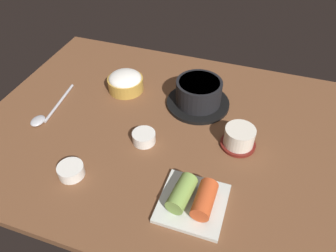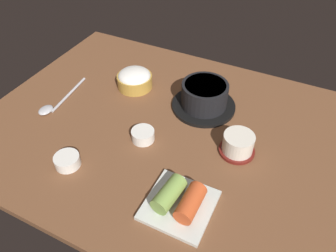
# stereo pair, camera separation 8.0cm
# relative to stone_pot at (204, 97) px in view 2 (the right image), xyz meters

# --- Properties ---
(dining_table) EXTENTS (1.00, 0.76, 0.02)m
(dining_table) POSITION_rel_stone_pot_xyz_m (-0.06, -0.13, -0.05)
(dining_table) COLOR brown
(dining_table) RESTS_ON ground
(stone_pot) EXTENTS (0.18, 0.18, 0.08)m
(stone_pot) POSITION_rel_stone_pot_xyz_m (0.00, 0.00, 0.00)
(stone_pot) COLOR black
(stone_pot) RESTS_ON dining_table
(rice_bowl) EXTENTS (0.11, 0.11, 0.06)m
(rice_bowl) POSITION_rel_stone_pot_xyz_m (-0.23, -0.00, -0.01)
(rice_bowl) COLOR #B78C38
(rice_bowl) RESTS_ON dining_table
(tea_cup_with_saucer) EXTENTS (0.09, 0.09, 0.06)m
(tea_cup_with_saucer) POSITION_rel_stone_pot_xyz_m (0.14, -0.13, -0.01)
(tea_cup_with_saucer) COLOR maroon
(tea_cup_with_saucer) RESTS_ON dining_table
(banchan_cup_center) EXTENTS (0.06, 0.06, 0.03)m
(banchan_cup_center) POSITION_rel_stone_pot_xyz_m (-0.09, -0.19, -0.02)
(banchan_cup_center) COLOR white
(banchan_cup_center) RESTS_ON dining_table
(kimchi_plate) EXTENTS (0.14, 0.14, 0.05)m
(kimchi_plate) POSITION_rel_stone_pot_xyz_m (0.08, -0.34, -0.02)
(kimchi_plate) COLOR silver
(kimchi_plate) RESTS_ON dining_table
(side_bowl_near) EXTENTS (0.06, 0.06, 0.03)m
(side_bowl_near) POSITION_rel_stone_pot_xyz_m (-0.21, -0.35, -0.02)
(side_bowl_near) COLOR white
(side_bowl_near) RESTS_ON dining_table
(spoon) EXTENTS (0.04, 0.20, 0.01)m
(spoon) POSITION_rel_stone_pot_xyz_m (-0.39, -0.19, -0.03)
(spoon) COLOR #B7B7BC
(spoon) RESTS_ON dining_table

